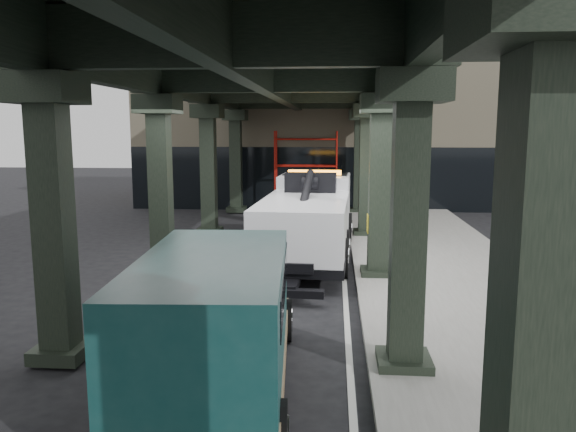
% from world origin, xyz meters
% --- Properties ---
extents(ground, '(90.00, 90.00, 0.00)m').
position_xyz_m(ground, '(0.00, 0.00, 0.00)').
color(ground, black).
rests_on(ground, ground).
extents(sidewalk, '(5.00, 40.00, 0.15)m').
position_xyz_m(sidewalk, '(4.50, 2.00, 0.07)').
color(sidewalk, gray).
rests_on(sidewalk, ground).
extents(lane_stripe, '(0.12, 38.00, 0.01)m').
position_xyz_m(lane_stripe, '(1.70, 2.00, 0.01)').
color(lane_stripe, silver).
rests_on(lane_stripe, ground).
extents(viaduct, '(7.40, 32.00, 6.40)m').
position_xyz_m(viaduct, '(-0.40, 2.00, 5.46)').
color(viaduct, black).
rests_on(viaduct, ground).
extents(building, '(22.00, 10.00, 8.00)m').
position_xyz_m(building, '(2.00, 20.00, 4.00)').
color(building, '#C6B793').
rests_on(building, ground).
extents(scaffolding, '(3.08, 0.88, 4.00)m').
position_xyz_m(scaffolding, '(0.00, 14.64, 2.11)').
color(scaffolding, red).
rests_on(scaffolding, ground).
extents(tow_truck, '(2.90, 8.72, 2.82)m').
position_xyz_m(tow_truck, '(0.62, 4.49, 1.38)').
color(tow_truck, black).
rests_on(tow_truck, ground).
extents(towed_van, '(2.55, 5.73, 2.27)m').
position_xyz_m(towed_van, '(-0.37, -5.07, 1.22)').
color(towed_van, '#113F3F').
rests_on(towed_van, ground).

